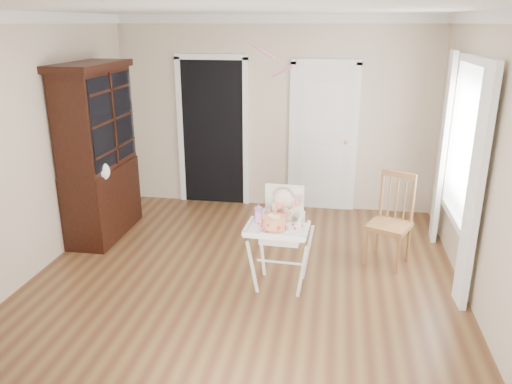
% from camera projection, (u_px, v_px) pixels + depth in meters
% --- Properties ---
extents(floor, '(5.00, 5.00, 0.00)m').
position_uv_depth(floor, '(242.00, 286.00, 5.17)').
color(floor, '#522F1C').
rests_on(floor, ground).
extents(ceiling, '(5.00, 5.00, 0.00)m').
position_uv_depth(ceiling, '(239.00, 9.00, 4.30)').
color(ceiling, white).
rests_on(ceiling, wall_back).
extents(wall_back, '(4.50, 0.00, 4.50)m').
position_uv_depth(wall_back, '(274.00, 115.00, 7.07)').
color(wall_back, beige).
rests_on(wall_back, floor).
extents(wall_left, '(0.00, 5.00, 5.00)m').
position_uv_depth(wall_left, '(24.00, 151.00, 5.09)').
color(wall_left, beige).
rests_on(wall_left, floor).
extents(wall_right, '(0.00, 5.00, 5.00)m').
position_uv_depth(wall_right, '(491.00, 171.00, 4.39)').
color(wall_right, beige).
rests_on(wall_right, floor).
extents(crown_molding, '(4.50, 5.00, 0.12)m').
position_uv_depth(crown_molding, '(239.00, 16.00, 4.32)').
color(crown_molding, white).
rests_on(crown_molding, ceiling).
extents(doorway, '(1.06, 0.05, 2.22)m').
position_uv_depth(doorway, '(213.00, 130.00, 7.28)').
color(doorway, black).
rests_on(doorway, wall_back).
extents(closet_door, '(0.96, 0.09, 2.13)m').
position_uv_depth(closet_door, '(323.00, 139.00, 7.05)').
color(closet_door, white).
rests_on(closet_door, wall_back).
extents(window_right, '(0.13, 1.84, 2.30)m').
position_uv_depth(window_right, '(461.00, 155.00, 5.17)').
color(window_right, white).
rests_on(window_right, wall_right).
extents(high_chair, '(0.64, 0.78, 1.06)m').
position_uv_depth(high_chair, '(281.00, 227.00, 4.98)').
color(high_chair, white).
rests_on(high_chair, floor).
extents(baby, '(0.30, 0.23, 0.46)m').
position_uv_depth(baby, '(282.00, 212.00, 4.95)').
color(baby, beige).
rests_on(baby, high_chair).
extents(cake, '(0.28, 0.28, 0.13)m').
position_uv_depth(cake, '(274.00, 223.00, 4.70)').
color(cake, silver).
rests_on(cake, high_chair).
extents(sippy_cup, '(0.08, 0.08, 0.20)m').
position_uv_depth(sippy_cup, '(259.00, 215.00, 4.84)').
color(sippy_cup, '#D180B9').
rests_on(sippy_cup, high_chair).
extents(china_cabinet, '(0.57, 1.28, 2.15)m').
position_uv_depth(china_cabinet, '(99.00, 153.00, 6.12)').
color(china_cabinet, black).
rests_on(china_cabinet, floor).
extents(dining_chair, '(0.56, 0.56, 1.03)m').
position_uv_depth(dining_chair, '(390.00, 223.00, 5.54)').
color(dining_chair, brown).
rests_on(dining_chair, floor).
extents(streamer, '(0.34, 0.39, 0.15)m').
position_uv_depth(streamer, '(263.00, 51.00, 5.67)').
color(streamer, pink).
rests_on(streamer, ceiling).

